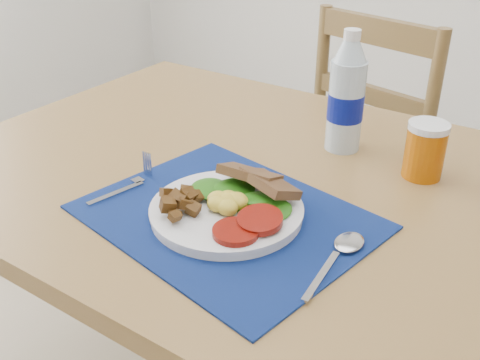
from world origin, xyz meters
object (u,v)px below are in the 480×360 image
(breakfast_plate, at_px, (223,207))
(juice_glass, at_px, (425,152))
(chair_far, at_px, (388,131))
(water_bottle, at_px, (346,99))

(breakfast_plate, xyz_separation_m, juice_glass, (0.23, 0.33, 0.03))
(chair_far, bearing_deg, breakfast_plate, 104.69)
(breakfast_plate, bearing_deg, juice_glass, 61.19)
(water_bottle, bearing_deg, breakfast_plate, -97.61)
(chair_far, height_order, breakfast_plate, chair_far)
(chair_far, distance_m, water_bottle, 0.61)
(breakfast_plate, bearing_deg, chair_far, 97.55)
(breakfast_plate, relative_size, juice_glass, 2.48)
(chair_far, distance_m, juice_glass, 0.66)
(breakfast_plate, height_order, juice_glass, juice_glass)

